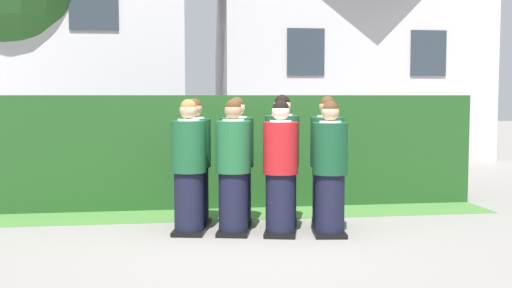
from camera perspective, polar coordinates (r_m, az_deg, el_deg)
ground_plane at (r=7.48m, az=0.30°, el=-8.21°), size 60.00×60.00×0.00m
student_front_row_0 at (r=7.44m, az=-6.11°, el=-2.37°), size 0.45×0.52×1.59m
student_front_row_1 at (r=7.37m, az=-2.06°, el=-2.41°), size 0.46×0.53×1.59m
student_in_red_blazer at (r=7.32m, az=2.24°, el=-2.51°), size 0.46×0.53×1.58m
student_front_row_3 at (r=7.35m, az=6.72°, el=-2.54°), size 0.42×0.49×1.57m
student_rear_row_0 at (r=7.95m, az=-5.61°, el=-1.90°), size 0.46×0.53×1.60m
student_rear_row_1 at (r=7.87m, az=-1.76°, el=-1.89°), size 0.45×0.54×1.62m
student_rear_row_2 at (r=7.89m, az=2.37°, el=-1.77°), size 0.47×0.54×1.65m
student_rear_row_3 at (r=7.90m, az=6.47°, el=-1.85°), size 0.48×0.55×1.63m
hedge at (r=9.41m, az=-1.62°, el=-0.55°), size 7.00×0.70×1.64m
school_building_annex at (r=17.04m, az=8.36°, el=9.82°), size 7.17×3.50×6.32m
lawn_strip at (r=8.73m, az=-0.99°, el=-6.34°), size 7.00×0.90×0.01m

